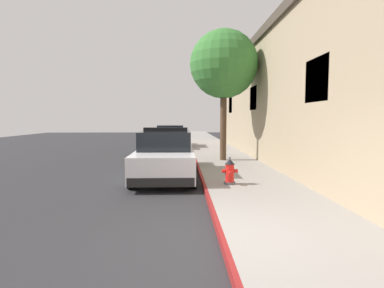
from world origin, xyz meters
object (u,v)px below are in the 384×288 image
Objects in this scene: parked_car_silver_ahead at (171,137)px; fire_hydrant at (230,172)px; police_cruiser at (166,155)px; street_tree at (224,65)px.

parked_car_silver_ahead is 6.37× the size of fire_hydrant.
parked_car_silver_ahead is (-0.19, 9.90, -0.00)m from police_cruiser.
police_cruiser is 5.28m from street_tree.
fire_hydrant is 0.13× the size of street_tree.
police_cruiser is 6.37× the size of fire_hydrant.
parked_car_silver_ahead is 8.12m from street_tree.
street_tree is at bearing 84.38° from fire_hydrant.
street_tree is at bearing -69.36° from parked_car_silver_ahead.
street_tree reaches higher than parked_car_silver_ahead.
fire_hydrant is at bearing -95.62° from street_tree.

